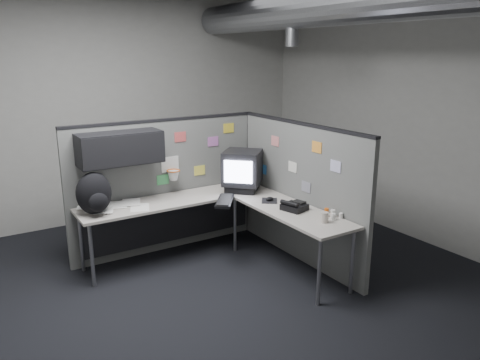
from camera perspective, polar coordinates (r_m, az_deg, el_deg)
room at (r=4.76m, az=4.16°, el=11.82°), size 5.62×5.62×3.22m
partition_back at (r=5.62m, az=-10.29°, el=0.76°), size 2.44×0.42×1.63m
partition_right at (r=5.48m, az=7.18°, el=-1.40°), size 0.07×2.23×1.63m
desk at (r=5.42m, az=-4.03°, el=-3.78°), size 2.31×2.11×0.73m
monitor at (r=5.74m, az=0.28°, el=1.21°), size 0.61×0.61×0.50m
keyboard at (r=5.33m, az=-1.87°, el=-2.55°), size 0.42×0.48×0.04m
mouse at (r=5.39m, az=3.62°, el=-2.40°), size 0.27×0.28×0.05m
phone at (r=5.10m, az=6.61°, el=-3.21°), size 0.27×0.29×0.11m
bottles at (r=4.93m, az=11.17°, el=-4.11°), size 0.15×0.17×0.09m
cup at (r=4.77m, az=10.26°, el=-4.50°), size 0.08×0.08×0.11m
papers at (r=5.36m, az=-15.26°, el=-3.10°), size 0.77×0.68×0.02m
backpack at (r=5.12m, az=-17.34°, el=-1.64°), size 0.44×0.43×0.45m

